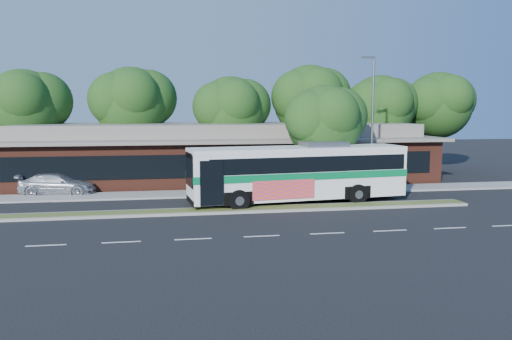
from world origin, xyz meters
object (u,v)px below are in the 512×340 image
object	(u,v)px
sidewalk_tree	(329,121)
lamp_post	(372,119)
sedan	(58,184)
transit_bus	(299,169)

from	to	relation	value
sidewalk_tree	lamp_post	bearing A→B (deg)	10.28
lamp_post	sedan	xyz separation A→B (m)	(-20.78, 1.80, -4.20)
lamp_post	transit_bus	size ratio (longest dim) A/B	0.69
lamp_post	sedan	world-z (taller)	lamp_post
sedan	transit_bus	bearing A→B (deg)	-103.46
lamp_post	sidewalk_tree	world-z (taller)	lamp_post
transit_bus	sedan	world-z (taller)	transit_bus
sedan	sidewalk_tree	size ratio (longest dim) A/B	0.68
lamp_post	sidewalk_tree	size ratio (longest dim) A/B	1.27
transit_bus	sidewalk_tree	distance (m)	4.92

